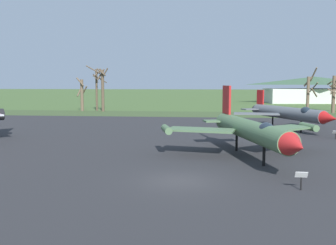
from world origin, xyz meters
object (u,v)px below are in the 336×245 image
(info_placard_front_left, at_px, (336,134))
(jet_fighter_front_left, at_px, (289,113))
(visitor_building, at_px, (314,90))
(info_placard_rear_center, at_px, (301,178))
(jet_fighter_rear_center, at_px, (250,130))

(info_placard_front_left, bearing_deg, jet_fighter_front_left, 115.45)
(jet_fighter_front_left, distance_m, visitor_building, 68.22)
(jet_fighter_front_left, xyz_separation_m, info_placard_rear_center, (-4.31, -25.71, -1.44))
(info_placard_front_left, xyz_separation_m, info_placard_rear_center, (-7.56, -18.88, 0.07))
(info_placard_front_left, relative_size, info_placard_rear_center, 0.89)
(visitor_building, bearing_deg, jet_fighter_rear_center, -107.32)
(jet_fighter_rear_center, height_order, info_placard_rear_center, jet_fighter_rear_center)
(info_placard_front_left, height_order, visitor_building, visitor_building)
(info_placard_rear_center, height_order, visitor_building, visitor_building)
(visitor_building, bearing_deg, info_placard_rear_center, -104.74)
(jet_fighter_front_left, xyz_separation_m, info_placard_front_left, (3.25, -6.82, -1.51))
(jet_fighter_rear_center, bearing_deg, jet_fighter_front_left, 70.50)
(jet_fighter_rear_center, bearing_deg, visitor_building, 72.68)
(info_placard_front_left, bearing_deg, info_placard_rear_center, -111.82)
(info_placard_rear_center, bearing_deg, visitor_building, 75.26)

